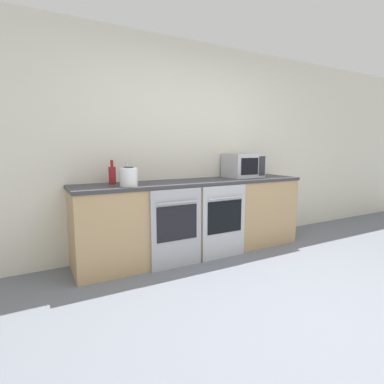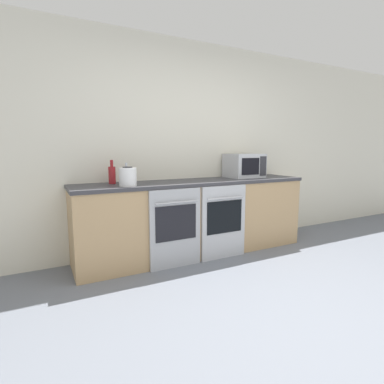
{
  "view_description": "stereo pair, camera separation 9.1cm",
  "coord_description": "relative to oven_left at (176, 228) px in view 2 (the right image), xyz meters",
  "views": [
    {
      "loc": [
        -1.76,
        -1.32,
        1.28
      ],
      "look_at": [
        -0.05,
        1.79,
        0.77
      ],
      "focal_mm": 28.0,
      "sensor_mm": 36.0,
      "label": 1
    },
    {
      "loc": [
        -1.68,
        -1.36,
        1.28
      ],
      "look_at": [
        -0.05,
        1.79,
        0.77
      ],
      "focal_mm": 28.0,
      "sensor_mm": 36.0,
      "label": 2
    }
  ],
  "objects": [
    {
      "name": "ground_plane",
      "position": [
        0.41,
        -1.48,
        -0.44
      ],
      "size": [
        16.0,
        16.0,
        0.0
      ],
      "primitive_type": "plane",
      "color": "slate"
    },
    {
      "name": "wall_back",
      "position": [
        0.41,
        0.63,
        0.86
      ],
      "size": [
        10.0,
        0.06,
        2.6
      ],
      "color": "silver",
      "rests_on": "ground_plane"
    },
    {
      "name": "counter_back",
      "position": [
        0.41,
        0.31,
        0.01
      ],
      "size": [
        2.87,
        0.61,
        0.9
      ],
      "color": "tan",
      "rests_on": "ground_plane"
    },
    {
      "name": "oven_left",
      "position": [
        0.0,
        0.0,
        0.0
      ],
      "size": [
        0.59,
        0.06,
        0.86
      ],
      "color": "#A8AAAF",
      "rests_on": "ground_plane"
    },
    {
      "name": "oven_right",
      "position": [
        0.61,
        0.0,
        0.0
      ],
      "size": [
        0.59,
        0.06,
        0.86
      ],
      "color": "#B7BABF",
      "rests_on": "ground_plane"
    },
    {
      "name": "microwave",
      "position": [
        1.18,
        0.38,
        0.62
      ],
      "size": [
        0.45,
        0.39,
        0.31
      ],
      "color": "#B7BABF",
      "rests_on": "counter_back"
    },
    {
      "name": "bottle_red",
      "position": [
        -0.56,
        0.44,
        0.57
      ],
      "size": [
        0.08,
        0.08,
        0.26
      ],
      "color": "maroon",
      "rests_on": "counter_back"
    },
    {
      "name": "bottle_clear",
      "position": [
        -0.42,
        0.36,
        0.55
      ],
      "size": [
        0.06,
        0.06,
        0.23
      ],
      "color": "silver",
      "rests_on": "counter_back"
    },
    {
      "name": "kettle",
      "position": [
        -0.46,
        0.16,
        0.56
      ],
      "size": [
        0.18,
        0.18,
        0.2
      ],
      "color": "white",
      "rests_on": "counter_back"
    }
  ]
}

